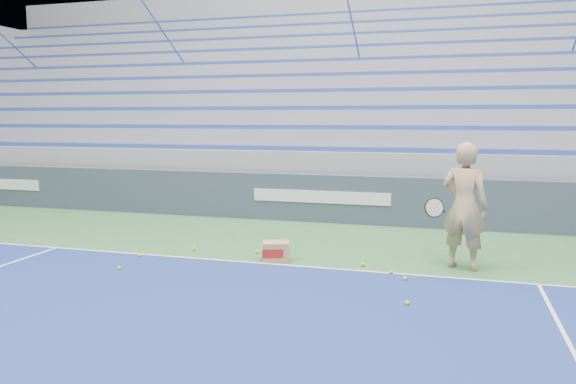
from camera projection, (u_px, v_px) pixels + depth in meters
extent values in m
cube|color=white|center=(268.00, 264.00, 9.23)|extent=(10.97, 0.05, 0.00)
cube|color=#374154|center=(322.00, 198.00, 12.97)|extent=(30.00, 0.30, 1.10)
cube|color=white|center=(320.00, 197.00, 12.81)|extent=(3.20, 0.02, 0.28)
cube|color=#92959A|center=(354.00, 178.00, 17.30)|extent=(30.00, 8.50, 1.10)
cube|color=#92959A|center=(355.00, 152.00, 17.19)|extent=(30.00, 8.50, 0.50)
cube|color=#2B439B|center=(328.00, 149.00, 13.47)|extent=(29.60, 0.42, 0.11)
cube|color=#92959A|center=(357.00, 135.00, 17.53)|extent=(30.00, 7.65, 0.50)
cube|color=#2B439B|center=(336.00, 127.00, 14.21)|extent=(29.60, 0.42, 0.11)
cube|color=#92959A|center=(360.00, 119.00, 17.87)|extent=(30.00, 6.80, 0.50)
cube|color=#2B439B|center=(342.00, 108.00, 14.95)|extent=(29.60, 0.42, 0.11)
cube|color=#92959A|center=(362.00, 103.00, 18.21)|extent=(30.00, 5.95, 0.50)
cube|color=#2B439B|center=(348.00, 90.00, 15.69)|extent=(29.60, 0.42, 0.11)
cube|color=#92959A|center=(364.00, 89.00, 18.55)|extent=(30.00, 5.10, 0.50)
cube|color=#2B439B|center=(353.00, 74.00, 16.44)|extent=(29.60, 0.42, 0.11)
cube|color=#92959A|center=(366.00, 74.00, 18.89)|extent=(30.00, 4.25, 0.50)
cube|color=#2B439B|center=(358.00, 60.00, 17.18)|extent=(29.60, 0.42, 0.11)
cube|color=#92959A|center=(368.00, 60.00, 19.22)|extent=(30.00, 3.40, 0.50)
cube|color=#2B439B|center=(363.00, 46.00, 17.92)|extent=(29.60, 0.42, 0.11)
cube|color=#92959A|center=(370.00, 47.00, 19.56)|extent=(30.00, 2.55, 0.50)
cube|color=#2B439B|center=(367.00, 34.00, 18.67)|extent=(29.60, 0.42, 0.11)
cube|color=#92959A|center=(372.00, 34.00, 19.90)|extent=(30.00, 1.70, 0.50)
cube|color=#2B439B|center=(371.00, 23.00, 19.41)|extent=(29.60, 0.42, 0.11)
cube|color=#92959A|center=(374.00, 21.00, 20.24)|extent=(30.00, 0.85, 0.50)
cube|color=#2B439B|center=(374.00, 12.00, 20.15)|extent=(29.60, 0.42, 0.11)
cube|color=#92959A|center=(376.00, 84.00, 21.22)|extent=(31.00, 0.40, 7.30)
cylinder|color=#2E51A4|center=(24.00, 56.00, 20.08)|extent=(0.05, 8.53, 5.04)
cylinder|color=#2E51A4|center=(175.00, 50.00, 18.42)|extent=(0.05, 8.53, 5.04)
cylinder|color=#2E51A4|center=(357.00, 43.00, 16.76)|extent=(0.05, 8.53, 5.04)
imported|color=tan|center=(465.00, 206.00, 8.87)|extent=(0.86, 0.71, 2.03)
cylinder|color=black|center=(441.00, 212.00, 8.74)|extent=(0.12, 0.27, 0.08)
cylinder|color=beige|center=(434.00, 208.00, 8.48)|extent=(0.29, 0.16, 0.28)
torus|color=black|center=(434.00, 208.00, 8.48)|extent=(0.31, 0.18, 0.30)
cube|color=tan|center=(276.00, 252.00, 9.43)|extent=(0.53, 0.46, 0.33)
cube|color=#B21E19|center=(273.00, 254.00, 9.26)|extent=(0.34, 0.13, 0.15)
sphere|color=#BFD72C|center=(140.00, 255.00, 9.71)|extent=(0.07, 0.07, 0.07)
sphere|color=#BFD72C|center=(405.00, 279.00, 8.31)|extent=(0.07, 0.07, 0.07)
sphere|color=#BFD72C|center=(119.00, 268.00, 8.89)|extent=(0.07, 0.07, 0.07)
sphere|color=#BFD72C|center=(407.00, 303.00, 7.21)|extent=(0.07, 0.07, 0.07)
sphere|color=#BFD72C|center=(194.00, 249.00, 10.18)|extent=(0.07, 0.07, 0.07)
sphere|color=#BFD72C|center=(363.00, 265.00, 9.10)|extent=(0.07, 0.07, 0.07)
sphere|color=#BFD72C|center=(257.00, 252.00, 9.98)|extent=(0.07, 0.07, 0.07)
sphere|color=#BFD72C|center=(391.00, 272.00, 8.66)|extent=(0.07, 0.07, 0.07)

